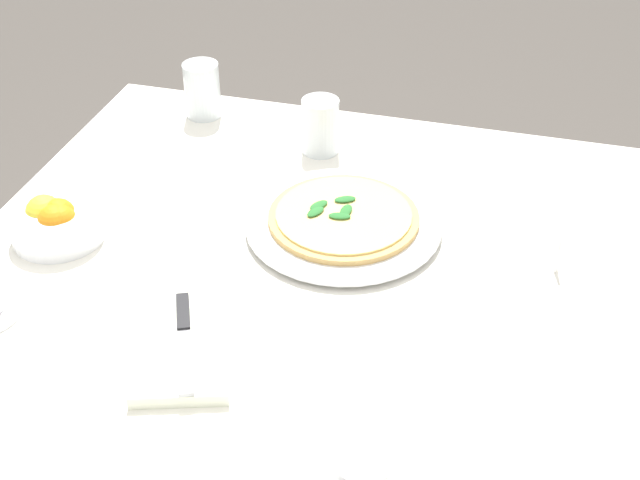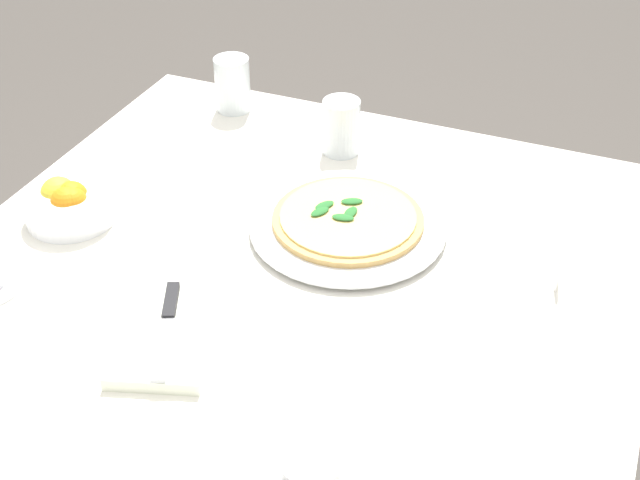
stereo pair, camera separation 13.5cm
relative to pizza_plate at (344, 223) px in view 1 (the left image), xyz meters
name	(u,v)px [view 1 (the left image)]	position (x,y,z in m)	size (l,w,h in m)	color
dining_table	(296,338)	(0.13, -0.04, -0.15)	(1.07, 1.07, 0.74)	white
pizza_plate	(344,223)	(0.00, 0.00, 0.00)	(0.32, 0.32, 0.02)	white
pizza	(343,216)	(0.00, 0.00, 0.01)	(0.25, 0.25, 0.02)	#DBAD60
coffee_cup_near_right	(362,476)	(0.50, 0.15, 0.02)	(0.13, 0.13, 0.07)	white
water_glass_right_edge	(203,93)	(-0.31, -0.37, 0.04)	(0.07, 0.07, 0.11)	white
water_glass_near_left	(320,129)	(-0.24, -0.10, 0.03)	(0.07, 0.07, 0.11)	white
napkin_folded	(185,343)	(0.33, -0.14, 0.00)	(0.25, 0.19, 0.02)	white
dinner_knife	(184,337)	(0.34, -0.14, 0.01)	(0.19, 0.10, 0.01)	silver
citrus_bowl	(56,222)	(0.14, -0.44, 0.02)	(0.15, 0.15, 0.07)	white
menu_card	(555,240)	(-0.02, 0.34, 0.02)	(0.09, 0.02, 0.06)	white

